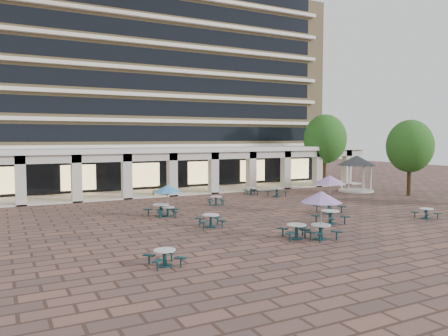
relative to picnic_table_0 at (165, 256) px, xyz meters
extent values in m
plane|color=brown|center=(10.14, 8.20, -0.42)|extent=(120.00, 120.00, 0.00)
cube|color=tan|center=(10.14, 33.70, 10.58)|extent=(40.00, 15.00, 22.00)
cube|color=white|center=(10.14, 25.95, 4.08)|extent=(36.80, 0.50, 0.35)
cube|color=black|center=(10.14, 26.18, 5.38)|extent=(35.20, 0.05, 1.60)
cube|color=white|center=(10.14, 25.95, 6.68)|extent=(36.80, 0.50, 0.35)
cube|color=black|center=(10.14, 26.18, 7.98)|extent=(35.20, 0.05, 1.60)
cube|color=white|center=(10.14, 25.95, 9.28)|extent=(36.80, 0.50, 0.35)
cube|color=black|center=(10.14, 26.18, 10.58)|extent=(35.20, 0.05, 1.60)
cube|color=white|center=(10.14, 25.95, 11.88)|extent=(36.80, 0.50, 0.35)
cube|color=black|center=(10.14, 26.18, 13.18)|extent=(35.20, 0.05, 1.60)
cube|color=white|center=(10.14, 25.95, 14.48)|extent=(36.80, 0.50, 0.35)
cube|color=black|center=(10.14, 26.18, 15.78)|extent=(35.20, 0.05, 1.60)
cube|color=white|center=(10.14, 25.95, 17.08)|extent=(36.80, 0.50, 0.35)
cube|color=black|center=(10.14, 26.18, 18.38)|extent=(35.20, 0.05, 1.60)
cube|color=white|center=(10.14, 23.20, 3.78)|extent=(42.00, 6.60, 0.40)
cube|color=beige|center=(10.14, 20.35, 3.33)|extent=(42.00, 0.30, 0.90)
cube|color=black|center=(10.14, 25.90, 1.38)|extent=(38.00, 0.15, 3.20)
cube|color=beige|center=(10.14, 23.20, -0.36)|extent=(42.00, 6.00, 0.12)
cube|color=beige|center=(-4.64, 20.60, 1.58)|extent=(0.80, 0.80, 4.00)
cube|color=beige|center=(-0.42, 20.60, 1.58)|extent=(0.80, 0.80, 4.00)
cube|color=beige|center=(3.81, 20.60, 1.58)|extent=(0.80, 0.80, 4.00)
cube|color=beige|center=(8.03, 20.60, 1.58)|extent=(0.80, 0.80, 4.00)
cube|color=beige|center=(12.25, 20.60, 1.58)|extent=(0.80, 0.80, 4.00)
cube|color=beige|center=(16.47, 20.60, 1.58)|extent=(0.80, 0.80, 4.00)
cube|color=beige|center=(20.70, 20.60, 1.58)|extent=(0.80, 0.80, 4.00)
cube|color=beige|center=(24.92, 20.60, 1.58)|extent=(0.80, 0.80, 4.00)
cube|color=beige|center=(29.14, 20.60, 1.58)|extent=(0.80, 0.80, 4.00)
cube|color=#FFD88C|center=(-5.86, 25.75, 1.18)|extent=(3.20, 0.08, 2.40)
cube|color=#FFD88C|center=(0.54, 25.75, 1.18)|extent=(3.20, 0.08, 2.40)
cube|color=#FFD88C|center=(6.94, 25.75, 1.18)|extent=(3.20, 0.08, 2.40)
cube|color=#FFD88C|center=(13.34, 25.75, 1.18)|extent=(3.20, 0.08, 2.40)
cube|color=#FFD88C|center=(19.74, 25.75, 1.18)|extent=(3.20, 0.08, 2.40)
cube|color=#FFD88C|center=(26.14, 25.75, 1.18)|extent=(3.20, 0.08, 2.40)
cylinder|color=#123338|center=(0.00, 0.00, -0.40)|extent=(0.65, 0.65, 0.04)
cylinder|color=#123338|center=(0.00, 0.00, -0.11)|extent=(0.17, 0.17, 0.61)
cylinder|color=silver|center=(0.00, 0.00, 0.26)|extent=(0.92, 0.92, 0.05)
cube|color=#123338|center=(0.50, 0.52, -0.01)|extent=(0.54, 0.55, 0.05)
cylinder|color=#123338|center=(0.50, 0.52, -0.22)|extent=(0.07, 0.07, 0.39)
cube|color=#123338|center=(-0.52, 0.50, -0.01)|extent=(0.55, 0.54, 0.05)
cylinder|color=#123338|center=(-0.52, 0.50, -0.22)|extent=(0.07, 0.07, 0.39)
cube|color=#123338|center=(-0.50, -0.52, -0.01)|extent=(0.54, 0.55, 0.05)
cylinder|color=#123338|center=(-0.50, -0.52, -0.22)|extent=(0.07, 0.07, 0.39)
cube|color=#123338|center=(0.52, -0.50, -0.01)|extent=(0.55, 0.54, 0.05)
cylinder|color=#123338|center=(0.52, -0.50, -0.22)|extent=(0.07, 0.07, 0.39)
cylinder|color=#123338|center=(12.21, 3.78, -0.39)|extent=(0.78, 0.78, 0.04)
cylinder|color=#123338|center=(12.21, 3.78, -0.05)|extent=(0.20, 0.20, 0.74)
cylinder|color=silver|center=(12.21, 3.78, 0.40)|extent=(1.12, 1.12, 0.06)
cube|color=#123338|center=(12.73, 4.48, 0.07)|extent=(0.62, 0.68, 0.06)
cylinder|color=#123338|center=(12.73, 4.48, -0.18)|extent=(0.09, 0.09, 0.47)
cube|color=#123338|center=(11.51, 4.30, 0.07)|extent=(0.68, 0.62, 0.06)
cylinder|color=#123338|center=(11.51, 4.30, -0.18)|extent=(0.09, 0.09, 0.47)
cube|color=#123338|center=(11.69, 3.08, 0.07)|extent=(0.62, 0.68, 0.06)
cylinder|color=#123338|center=(11.69, 3.08, -0.18)|extent=(0.09, 0.09, 0.47)
cube|color=#123338|center=(12.91, 3.26, 0.07)|extent=(0.68, 0.62, 0.06)
cylinder|color=#123338|center=(12.91, 3.26, -0.18)|extent=(0.09, 0.09, 0.47)
cylinder|color=#123338|center=(4.05, 10.81, -0.40)|extent=(0.63, 0.63, 0.04)
cylinder|color=#123338|center=(4.05, 10.81, -0.12)|extent=(0.16, 0.16, 0.59)
cylinder|color=silver|center=(4.05, 10.81, 0.24)|extent=(0.90, 0.90, 0.04)
cube|color=#123338|center=(4.65, 11.16, -0.02)|extent=(0.55, 0.46, 0.04)
cylinder|color=#123338|center=(4.65, 11.16, -0.23)|extent=(0.07, 0.07, 0.38)
cube|color=#123338|center=(3.70, 11.42, -0.02)|extent=(0.46, 0.55, 0.04)
cylinder|color=#123338|center=(3.70, 11.42, -0.23)|extent=(0.07, 0.07, 0.38)
cube|color=#123338|center=(3.44, 10.46, -0.02)|extent=(0.55, 0.46, 0.04)
cylinder|color=#123338|center=(3.44, 10.46, -0.23)|extent=(0.07, 0.07, 0.38)
cube|color=#123338|center=(4.40, 10.21, -0.02)|extent=(0.46, 0.55, 0.04)
cylinder|color=#123338|center=(4.40, 10.21, -0.23)|extent=(0.07, 0.07, 0.38)
cylinder|color=gray|center=(4.05, 10.81, 0.66)|extent=(0.04, 0.04, 2.15)
cone|color=#3C8ACF|center=(4.05, 10.81, 1.51)|extent=(1.88, 1.88, 0.49)
cylinder|color=#123338|center=(7.90, 1.48, -0.40)|extent=(0.72, 0.72, 0.04)
cylinder|color=#123338|center=(7.90, 1.48, -0.08)|extent=(0.19, 0.19, 0.68)
cylinder|color=silver|center=(7.90, 1.48, 0.34)|extent=(1.03, 1.03, 0.05)
cube|color=#123338|center=(8.60, 1.87, 0.04)|extent=(0.64, 0.52, 0.05)
cylinder|color=#123338|center=(8.60, 1.87, -0.20)|extent=(0.08, 0.08, 0.43)
cube|color=#123338|center=(7.51, 2.19, 0.04)|extent=(0.52, 0.64, 0.05)
cylinder|color=#123338|center=(7.51, 2.19, -0.20)|extent=(0.08, 0.08, 0.43)
cube|color=#123338|center=(7.19, 1.10, 0.04)|extent=(0.64, 0.52, 0.05)
cylinder|color=#123338|center=(7.19, 1.10, -0.20)|extent=(0.08, 0.08, 0.43)
cube|color=#123338|center=(8.28, 0.78, 0.04)|extent=(0.52, 0.64, 0.05)
cylinder|color=#123338|center=(8.28, 0.78, -0.20)|extent=(0.08, 0.08, 0.43)
cylinder|color=#123338|center=(8.97, 0.80, -0.40)|extent=(0.74, 0.74, 0.04)
cylinder|color=#123338|center=(8.97, 0.80, -0.07)|extent=(0.19, 0.19, 0.69)
cylinder|color=silver|center=(8.97, 0.80, 0.35)|extent=(1.05, 1.05, 0.05)
cube|color=#123338|center=(9.52, 1.41, 0.05)|extent=(0.61, 0.63, 0.05)
cylinder|color=#123338|center=(9.52, 1.41, -0.20)|extent=(0.08, 0.08, 0.44)
cube|color=#123338|center=(8.37, 1.35, 0.05)|extent=(0.63, 0.61, 0.05)
cylinder|color=#123338|center=(8.37, 1.35, -0.20)|extent=(0.08, 0.08, 0.44)
cube|color=#123338|center=(8.42, 0.20, 0.05)|extent=(0.61, 0.63, 0.05)
cylinder|color=#123338|center=(8.42, 0.20, -0.20)|extent=(0.08, 0.08, 0.44)
cube|color=#123338|center=(9.58, 0.25, 0.05)|extent=(0.63, 0.61, 0.05)
cylinder|color=#123338|center=(9.58, 0.25, -0.20)|extent=(0.08, 0.08, 0.44)
cylinder|color=gray|center=(8.97, 0.80, 0.84)|extent=(0.05, 0.05, 2.52)
cone|color=#A17CC6|center=(8.97, 0.80, 1.84)|extent=(2.21, 2.21, 0.58)
cylinder|color=#123338|center=(19.12, 2.28, -0.40)|extent=(0.62, 0.62, 0.04)
cylinder|color=#123338|center=(19.12, 2.28, -0.12)|extent=(0.16, 0.16, 0.59)
cylinder|color=silver|center=(19.12, 2.28, 0.23)|extent=(0.89, 0.89, 0.04)
cube|color=#123338|center=(19.64, 2.74, -0.03)|extent=(0.53, 0.51, 0.04)
cylinder|color=#123338|center=(19.64, 2.74, -0.23)|extent=(0.07, 0.07, 0.37)
cube|color=#123338|center=(18.66, 2.80, -0.03)|extent=(0.51, 0.53, 0.04)
cylinder|color=#123338|center=(18.66, 2.80, -0.23)|extent=(0.07, 0.07, 0.37)
cube|color=#123338|center=(18.60, 1.82, -0.03)|extent=(0.53, 0.51, 0.04)
cylinder|color=#123338|center=(18.60, 1.82, -0.23)|extent=(0.07, 0.07, 0.37)
cube|color=#123338|center=(19.58, 1.76, -0.03)|extent=(0.51, 0.53, 0.04)
cylinder|color=#123338|center=(19.58, 1.76, -0.23)|extent=(0.07, 0.07, 0.37)
cylinder|color=#123338|center=(3.67, 11.12, -0.39)|extent=(0.78, 0.78, 0.04)
cylinder|color=#123338|center=(3.67, 11.12, -0.05)|extent=(0.20, 0.20, 0.73)
cylinder|color=silver|center=(3.67, 11.12, 0.39)|extent=(1.11, 1.11, 0.06)
cube|color=#123338|center=(4.02, 11.91, 0.07)|extent=(0.53, 0.68, 0.06)
cylinder|color=#123338|center=(4.02, 11.91, -0.18)|extent=(0.09, 0.09, 0.47)
cube|color=#123338|center=(2.88, 11.46, 0.07)|extent=(0.68, 0.53, 0.06)
cylinder|color=#123338|center=(2.88, 11.46, -0.18)|extent=(0.09, 0.09, 0.47)
cube|color=#123338|center=(3.33, 10.32, 0.07)|extent=(0.53, 0.68, 0.06)
cylinder|color=#123338|center=(3.33, 10.32, -0.18)|extent=(0.09, 0.09, 0.47)
cube|color=#123338|center=(4.47, 10.77, 0.07)|extent=(0.68, 0.53, 0.06)
cylinder|color=#123338|center=(4.47, 10.77, -0.18)|extent=(0.09, 0.09, 0.47)
cylinder|color=#123338|center=(5.17, 6.33, -0.40)|extent=(0.71, 0.71, 0.04)
cylinder|color=#123338|center=(5.17, 6.33, -0.08)|extent=(0.18, 0.18, 0.67)
cylinder|color=silver|center=(5.17, 6.33, 0.32)|extent=(1.01, 1.01, 0.05)
cube|color=#123338|center=(5.83, 6.76, 0.03)|extent=(0.62, 0.54, 0.05)
cylinder|color=#123338|center=(5.83, 6.76, -0.20)|extent=(0.08, 0.08, 0.43)
cube|color=#123338|center=(4.74, 7.00, 0.03)|extent=(0.54, 0.62, 0.05)
cylinder|color=#123338|center=(4.74, 7.00, -0.20)|extent=(0.08, 0.08, 0.43)
cube|color=#123338|center=(4.51, 5.90, 0.03)|extent=(0.62, 0.54, 0.05)
cylinder|color=#123338|center=(4.51, 5.90, -0.20)|extent=(0.08, 0.08, 0.43)
cube|color=#123338|center=(5.60, 5.67, 0.03)|extent=(0.54, 0.62, 0.05)
cylinder|color=#123338|center=(5.60, 5.67, -0.20)|extent=(0.08, 0.08, 0.43)
cylinder|color=#123338|center=(16.38, 15.85, -0.40)|extent=(0.72, 0.72, 0.04)
cylinder|color=#123338|center=(16.38, 15.85, -0.08)|extent=(0.19, 0.19, 0.68)
cylinder|color=silver|center=(16.38, 15.85, 0.34)|extent=(1.03, 1.03, 0.05)
cube|color=#123338|center=(16.83, 16.52, 0.04)|extent=(0.56, 0.63, 0.05)
cylinder|color=#123338|center=(16.83, 16.52, -0.20)|extent=(0.08, 0.08, 0.43)
cube|color=#123338|center=(15.71, 16.30, 0.04)|extent=(0.63, 0.56, 0.05)
cylinder|color=#123338|center=(15.71, 16.30, -0.20)|extent=(0.08, 0.08, 0.43)
cube|color=#123338|center=(15.93, 15.18, 0.04)|extent=(0.56, 0.63, 0.05)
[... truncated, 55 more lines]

